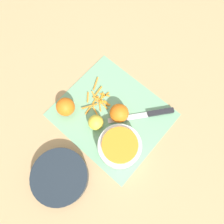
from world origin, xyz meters
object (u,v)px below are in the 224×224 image
(knife, at_px, (153,113))
(lemon, at_px, (96,122))
(bowl_speckled, at_px, (120,147))
(orange_right, at_px, (66,107))
(bowl_dark, at_px, (60,177))
(orange_left, at_px, (119,113))

(knife, height_order, lemon, lemon)
(bowl_speckled, distance_m, knife, 0.20)
(orange_right, bearing_deg, lemon, -165.90)
(bowl_dark, distance_m, knife, 0.43)
(orange_left, xyz_separation_m, orange_right, (0.18, 0.12, -0.00))
(bowl_dark, bearing_deg, orange_right, -50.01)
(bowl_dark, height_order, knife, bowl_dark)
(knife, xyz_separation_m, orange_left, (0.10, 0.10, 0.03))
(lemon, bearing_deg, bowl_speckled, 175.04)
(bowl_speckled, distance_m, bowl_dark, 0.24)
(knife, distance_m, lemon, 0.23)
(bowl_speckled, height_order, bowl_dark, bowl_speckled)
(lemon, bearing_deg, knife, -127.65)
(orange_left, height_order, orange_right, orange_left)
(bowl_dark, xyz_separation_m, lemon, (0.04, -0.23, 0.01))
(bowl_speckled, xyz_separation_m, bowl_dark, (0.09, 0.22, -0.02))
(bowl_speckled, relative_size, orange_right, 2.16)
(bowl_speckled, height_order, knife, bowl_speckled)
(bowl_dark, bearing_deg, bowl_speckled, -112.49)
(orange_left, relative_size, lemon, 1.25)
(knife, distance_m, orange_right, 0.35)
(orange_left, bearing_deg, lemon, 62.59)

